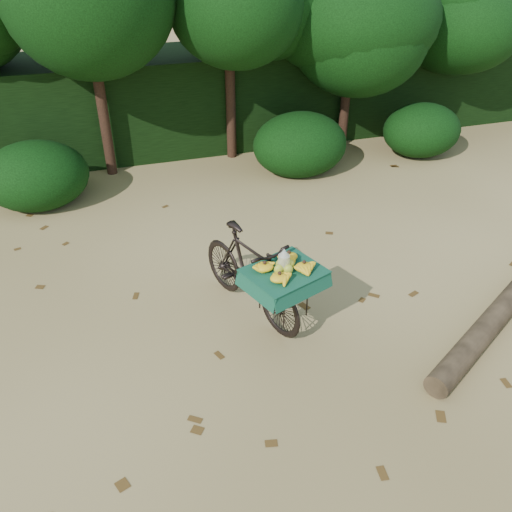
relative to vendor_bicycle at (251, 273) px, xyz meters
name	(u,v)px	position (x,y,z in m)	size (l,w,h in m)	color
ground	(312,334)	(0.54, -0.62, -0.55)	(80.00, 80.00, 0.00)	tan
vendor_bicycle	(251,273)	(0.00, 0.00, 0.00)	(1.23, 1.92, 1.08)	black
fallen_log	(506,304)	(2.89, -0.95, -0.42)	(0.26, 0.26, 3.61)	brown
hedge_backdrop	(194,98)	(0.54, 5.68, 0.35)	(26.00, 1.80, 1.80)	black
tree_row	(162,51)	(-0.11, 4.88, 1.45)	(14.50, 2.00, 4.00)	black
bush_clumps	(247,154)	(1.04, 3.68, -0.10)	(8.80, 1.70, 0.90)	black
leaf_litter	(292,300)	(0.54, 0.03, -0.55)	(7.00, 7.30, 0.01)	#4B3314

